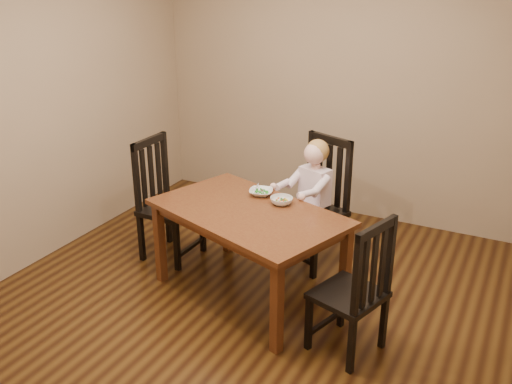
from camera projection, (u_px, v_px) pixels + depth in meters
The scene contains 9 objects.
room at pixel (251, 135), 3.94m from camera, with size 4.01×4.01×2.71m.
dining_table at pixel (248, 221), 4.32m from camera, with size 1.65×1.29×0.73m.
chair_child at pixel (317, 204), 4.88m from camera, with size 0.61×0.59×1.11m.
chair_left at pixel (166, 201), 4.98m from camera, with size 0.45×0.47×1.08m.
chair_right at pixel (355, 290), 3.71m from camera, with size 0.52×0.53×0.99m.
toddler at pixel (313, 190), 4.79m from camera, with size 0.34×0.42×0.58m, color silver, non-canonical shape.
bowl_peas at pixel (261, 192), 4.56m from camera, with size 0.19×0.19×0.05m, color silver.
bowl_veg at pixel (282, 201), 4.39m from camera, with size 0.17×0.17×0.05m, color silver.
fork at pixel (256, 189), 4.57m from camera, with size 0.03×0.12×0.04m.
Camera 1 is at (1.76, -3.37, 2.46)m, focal length 40.00 mm.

